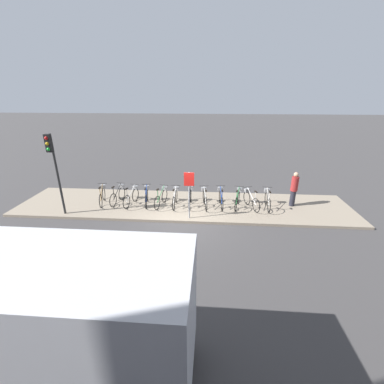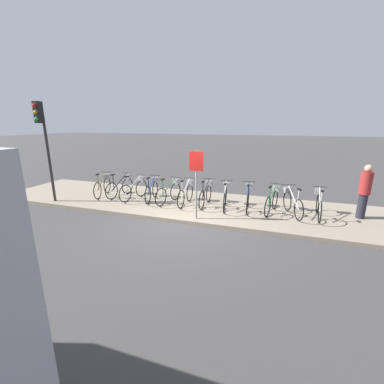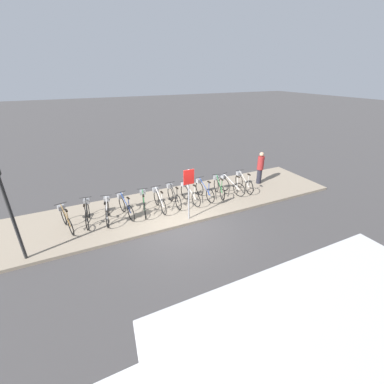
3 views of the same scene
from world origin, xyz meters
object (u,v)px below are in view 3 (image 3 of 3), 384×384
at_px(parked_bicycle_10, 230,185).
at_px(parked_bicycle_0, 66,219).
at_px(parked_bicycle_5, 159,200).
at_px(parked_bicycle_8, 204,189).
at_px(parked_bicycle_4, 144,203).
at_px(parked_bicycle_6, 173,195).
at_px(sign_post, 189,186).
at_px(parked_bicycle_3, 125,206).
at_px(parked_bicycle_1, 87,212).
at_px(parked_bicycle_11, 243,182).
at_px(parked_bicycle_7, 189,193).
at_px(parked_bicycle_9, 219,186).
at_px(pedestrian, 260,167).
at_px(parked_bicycle_2, 107,210).
at_px(traffic_light, 0,185).

bearing_deg(parked_bicycle_10, parked_bicycle_0, -179.81).
xyz_separation_m(parked_bicycle_0, parked_bicycle_5, (3.75, -0.02, 0.00)).
bearing_deg(parked_bicycle_8, parked_bicycle_4, -178.24).
bearing_deg(parked_bicycle_6, sign_post, -86.72).
height_order(parked_bicycle_3, parked_bicycle_8, same).
xyz_separation_m(parked_bicycle_1, parked_bicycle_11, (7.52, -0.09, 0.00)).
bearing_deg(parked_bicycle_10, parked_bicycle_4, -179.52).
bearing_deg(parked_bicycle_10, parked_bicycle_11, 2.32).
bearing_deg(parked_bicycle_7, parked_bicycle_8, 5.28).
relative_size(parked_bicycle_6, parked_bicycle_9, 1.02).
xyz_separation_m(parked_bicycle_1, parked_bicycle_7, (4.44, -0.14, 0.00)).
xyz_separation_m(parked_bicycle_7, parked_bicycle_9, (1.63, 0.07, 0.00)).
xyz_separation_m(parked_bicycle_5, parked_bicycle_11, (4.55, 0.08, 0.00)).
xyz_separation_m(parked_bicycle_0, pedestrian, (9.60, 0.38, 0.48)).
distance_m(parked_bicycle_8, parked_bicycle_10, 1.45).
height_order(parked_bicycle_0, parked_bicycle_11, same).
bearing_deg(parked_bicycle_3, parked_bicycle_2, -175.44).
bearing_deg(parked_bicycle_11, parked_bicycle_7, -179.01).
bearing_deg(parked_bicycle_9, parked_bicycle_8, 179.56).
xyz_separation_m(parked_bicycle_5, parked_bicycle_10, (3.73, 0.05, 0.00)).
height_order(parked_bicycle_0, parked_bicycle_4, same).
xyz_separation_m(parked_bicycle_4, parked_bicycle_7, (2.16, 0.02, 0.00)).
bearing_deg(parked_bicycle_2, sign_post, -24.26).
relative_size(parked_bicycle_2, parked_bicycle_6, 0.99).
distance_m(parked_bicycle_2, parked_bicycle_7, 3.69).
bearing_deg(parked_bicycle_4, parked_bicycle_5, -0.79).
bearing_deg(parked_bicycle_7, parked_bicycle_4, -179.55).
bearing_deg(parked_bicycle_11, parked_bicycle_3, -179.87).
xyz_separation_m(parked_bicycle_0, parked_bicycle_2, (1.54, -0.01, 0.00)).
relative_size(parked_bicycle_3, pedestrian, 0.93).
distance_m(parked_bicycle_6, pedestrian, 5.15).
xyz_separation_m(parked_bicycle_5, parked_bicycle_7, (1.48, 0.03, 0.00)).
distance_m(parked_bicycle_0, parked_bicycle_3, 2.28).
bearing_deg(parked_bicycle_0, parked_bicycle_8, 0.75).
distance_m(parked_bicycle_4, parked_bicycle_8, 2.97).
relative_size(parked_bicycle_9, sign_post, 0.74).
relative_size(parked_bicycle_0, parked_bicycle_1, 0.98).
height_order(parked_bicycle_5, parked_bicycle_8, same).
xyz_separation_m(parked_bicycle_0, parked_bicycle_10, (7.47, 0.03, 0.00)).
distance_m(parked_bicycle_0, parked_bicycle_6, 4.48).
relative_size(parked_bicycle_0, parked_bicycle_3, 0.99).
bearing_deg(parked_bicycle_2, parked_bicycle_6, 2.42).
xyz_separation_m(parked_bicycle_2, parked_bicycle_6, (2.94, 0.12, 0.00)).
bearing_deg(parked_bicycle_7, parked_bicycle_5, -178.97).
bearing_deg(parked_bicycle_6, parked_bicycle_11, -0.77).
xyz_separation_m(parked_bicycle_0, parked_bicycle_11, (8.30, 0.06, 0.00)).
height_order(parked_bicycle_8, traffic_light, traffic_light).
relative_size(parked_bicycle_3, sign_post, 0.75).
height_order(parked_bicycle_8, parked_bicycle_10, same).
xyz_separation_m(parked_bicycle_2, parked_bicycle_11, (6.76, 0.07, 0.00)).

